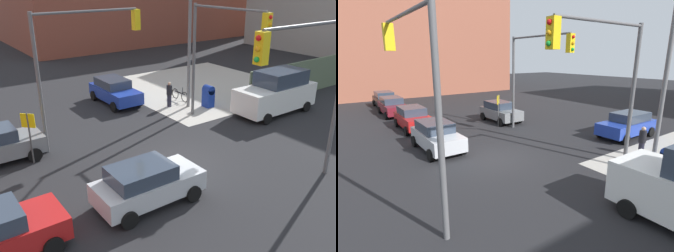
# 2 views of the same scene
# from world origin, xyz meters

# --- Properties ---
(ground_plane) EXTENTS (120.00, 120.00, 0.00)m
(ground_plane) POSITION_xyz_m (0.00, 0.00, 0.00)
(ground_plane) COLOR black
(building_brick_west) EXTENTS (16.00, 28.00, 20.85)m
(building_brick_west) POSITION_xyz_m (-32.00, 4.14, 10.42)
(building_brick_west) COLOR #93513D
(building_brick_west) RESTS_ON ground
(traffic_signal_nw_corner) EXTENTS (5.53, 0.36, 6.50)m
(traffic_signal_nw_corner) POSITION_xyz_m (-2.39, 4.50, 4.63)
(traffic_signal_nw_corner) COLOR #59595B
(traffic_signal_nw_corner) RESTS_ON ground
(traffic_signal_se_corner) EXTENTS (5.21, 0.36, 6.50)m
(traffic_signal_se_corner) POSITION_xyz_m (2.52, -4.50, 4.61)
(traffic_signal_se_corner) COLOR #59595B
(traffic_signal_se_corner) RESTS_ON ground
(traffic_signal_ne_corner) EXTENTS (0.36, 5.44, 6.50)m
(traffic_signal_ne_corner) POSITION_xyz_m (4.50, 2.43, 4.63)
(traffic_signal_ne_corner) COLOR #59595B
(traffic_signal_ne_corner) RESTS_ON ground
(street_lamp_corner) EXTENTS (2.07, 1.98, 8.00)m
(street_lamp_corner) POSITION_xyz_m (4.94, 5.54, 4.70)
(street_lamp_corner) COLOR slate
(street_lamp_corner) RESTS_ON ground
(warning_sign_two_way) EXTENTS (0.48, 0.48, 2.40)m
(warning_sign_two_way) POSITION_xyz_m (-5.40, 3.76, 1.64)
(warning_sign_two_way) COLOR #4C4C4C
(warning_sign_two_way) RESTS_ON ground
(mailbox_blue) EXTENTS (0.56, 0.64, 1.43)m
(mailbox_blue) POSITION_xyz_m (6.20, 5.00, 0.76)
(mailbox_blue) COLOR navy
(mailbox_blue) RESTS_ON ground
(hatchback_black) EXTENTS (4.36, 2.02, 1.62)m
(hatchback_black) POSITION_xyz_m (-18.89, -1.69, 0.84)
(hatchback_black) COLOR black
(hatchback_black) RESTS_ON ground
(coupe_blue) EXTENTS (2.02, 4.26, 1.62)m
(coupe_blue) POSITION_xyz_m (1.73, 9.23, 0.84)
(coupe_blue) COLOR #1E389E
(coupe_blue) RESTS_ON ground
(hatchback_silver) EXTENTS (4.07, 2.02, 1.62)m
(hatchback_silver) POSITION_xyz_m (-2.98, -1.97, 0.84)
(hatchback_silver) COLOR #B7BABF
(hatchback_silver) RESTS_ON ground
(coupe_red) EXTENTS (4.17, 2.02, 1.62)m
(coupe_red) POSITION_xyz_m (-8.31, -1.77, 0.84)
(coupe_red) COLOR #B21919
(coupe_red) RESTS_ON ground
(sedan_maroon) EXTENTS (4.49, 2.02, 1.62)m
(sedan_maroon) POSITION_xyz_m (-14.30, -1.91, 0.84)
(sedan_maroon) COLOR maroon
(sedan_maroon) RESTS_ON ground
(hatchback_gray) EXTENTS (3.87, 2.02, 1.62)m
(hatchback_gray) POSITION_xyz_m (-6.67, 4.77, 0.84)
(hatchback_gray) COLOR slate
(hatchback_gray) RESTS_ON ground
(pedestrian_crossing) EXTENTS (0.36, 0.36, 1.63)m
(pedestrian_crossing) POSITION_xyz_m (4.20, 6.50, 0.85)
(pedestrian_crossing) COLOR black
(pedestrian_crossing) RESTS_ON ground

